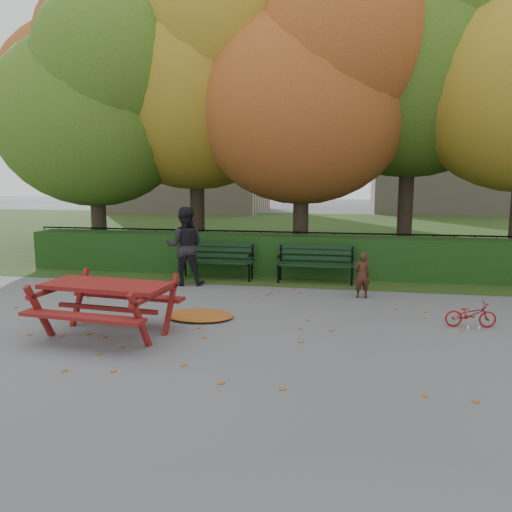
% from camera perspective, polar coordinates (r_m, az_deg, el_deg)
% --- Properties ---
extents(ground, '(90.00, 90.00, 0.00)m').
position_cam_1_polar(ground, '(8.56, -2.27, -7.90)').
color(ground, slate).
rests_on(ground, ground).
extents(grass_strip, '(90.00, 90.00, 0.00)m').
position_cam_1_polar(grass_strip, '(22.20, 5.67, 2.71)').
color(grass_strip, '#233D14').
rests_on(grass_strip, ground).
extents(building_left, '(10.00, 7.00, 15.00)m').
position_cam_1_polar(building_left, '(36.00, -7.51, 17.14)').
color(building_left, gray).
rests_on(building_left, ground).
extents(building_right, '(9.00, 6.00, 12.00)m').
position_cam_1_polar(building_right, '(36.67, 20.72, 14.13)').
color(building_right, gray).
rests_on(building_right, ground).
extents(hedge, '(13.00, 0.90, 1.00)m').
position_cam_1_polar(hedge, '(12.77, 2.13, 0.14)').
color(hedge, black).
rests_on(hedge, ground).
extents(iron_fence, '(14.00, 0.04, 1.02)m').
position_cam_1_polar(iron_fence, '(13.55, 2.62, 0.82)').
color(iron_fence, black).
rests_on(iron_fence, ground).
extents(tree_a, '(5.88, 5.60, 7.48)m').
position_cam_1_polar(tree_a, '(15.38, -17.47, 16.31)').
color(tree_a, '#32281D').
rests_on(tree_a, ground).
extents(tree_b, '(6.72, 6.40, 8.79)m').
position_cam_1_polar(tree_b, '(15.59, -5.96, 19.86)').
color(tree_b, '#32281D').
rests_on(tree_b, ground).
extents(tree_c, '(6.30, 6.00, 8.00)m').
position_cam_1_polar(tree_c, '(14.16, 6.67, 18.55)').
color(tree_c, '#32281D').
rests_on(tree_c, ground).
extents(tree_d, '(7.14, 6.80, 9.58)m').
position_cam_1_polar(tree_d, '(15.73, 19.07, 21.48)').
color(tree_d, '#32281D').
rests_on(tree_d, ground).
extents(tree_f, '(6.93, 6.60, 9.19)m').
position_cam_1_polar(tree_f, '(19.65, -17.72, 18.12)').
color(tree_f, '#32281D').
rests_on(tree_f, ground).
extents(bench_left, '(1.80, 0.57, 0.88)m').
position_cam_1_polar(bench_left, '(12.25, -4.44, -0.18)').
color(bench_left, black).
rests_on(bench_left, ground).
extents(bench_right, '(1.80, 0.57, 0.88)m').
position_cam_1_polar(bench_right, '(11.87, 6.84, -0.53)').
color(bench_right, black).
rests_on(bench_right, ground).
extents(picnic_table, '(2.13, 1.79, 0.96)m').
position_cam_1_polar(picnic_table, '(8.21, -16.72, -4.28)').
color(picnic_table, maroon).
rests_on(picnic_table, ground).
extents(leaf_pile, '(1.35, 1.03, 0.09)m').
position_cam_1_polar(leaf_pile, '(9.03, -6.50, -6.75)').
color(leaf_pile, maroon).
rests_on(leaf_pile, ground).
extents(leaf_scatter, '(9.00, 5.70, 0.01)m').
position_cam_1_polar(leaf_scatter, '(8.84, -1.84, -7.30)').
color(leaf_scatter, maroon).
rests_on(leaf_scatter, ground).
extents(child, '(0.40, 0.31, 0.95)m').
position_cam_1_polar(child, '(10.53, 12.01, -2.15)').
color(child, '#411E14').
rests_on(child, ground).
extents(adult, '(1.00, 0.85, 1.81)m').
position_cam_1_polar(adult, '(11.59, -8.13, 1.13)').
color(adult, black).
rests_on(adult, ground).
extents(bicycle, '(0.86, 0.37, 0.44)m').
position_cam_1_polar(bicycle, '(9.13, 23.33, -6.14)').
color(bicycle, '#9E0E10').
rests_on(bicycle, ground).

